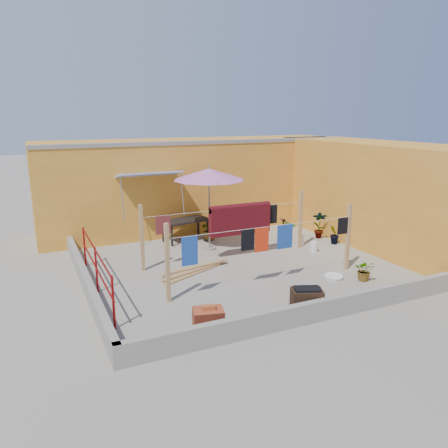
{
  "coord_description": "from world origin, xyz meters",
  "views": [
    {
      "loc": [
        -5.18,
        -10.13,
        4.06
      ],
      "look_at": [
        -0.35,
        0.3,
        1.17
      ],
      "focal_mm": 35.0,
      "sensor_mm": 36.0,
      "label": 1
    }
  ],
  "objects": [
    {
      "name": "parapet_front",
      "position": [
        0.0,
        -3.58,
        0.22
      ],
      "size": [
        8.3,
        0.16,
        0.44
      ],
      "primitive_type": "cube",
      "color": "gray",
      "rests_on": "ground"
    },
    {
      "name": "parapet_left",
      "position": [
        -4.08,
        0.0,
        0.22
      ],
      "size": [
        0.16,
        7.3,
        0.44
      ],
      "primitive_type": "cube",
      "color": "gray",
      "rests_on": "ground"
    },
    {
      "name": "wall_right",
      "position": [
        5.2,
        0.0,
        1.6
      ],
      "size": [
        2.4,
        9.0,
        3.2
      ],
      "primitive_type": "cube",
      "color": "orange",
      "rests_on": "ground"
    },
    {
      "name": "patio_umbrella",
      "position": [
        -0.15,
        1.8,
        2.31
      ],
      "size": [
        2.51,
        2.51,
        2.58
      ],
      "color": "gray",
      "rests_on": "ground"
    },
    {
      "name": "plant_back_a",
      "position": [
        0.29,
        2.75,
        0.36
      ],
      "size": [
        0.67,
        0.59,
        0.72
      ],
      "primitive_type": "imported",
      "rotation": [
        0.0,
        0.0,
        0.04
      ],
      "color": "#1B5E1C",
      "rests_on": "ground"
    },
    {
      "name": "water_jug_b",
      "position": [
        2.61,
        0.21,
        0.16
      ],
      "size": [
        0.23,
        0.23,
        0.36
      ],
      "color": "silver",
      "rests_on": "ground"
    },
    {
      "name": "brick_stack",
      "position": [
        -2.21,
        -3.0,
        0.22
      ],
      "size": [
        0.67,
        0.56,
        0.51
      ],
      "color": "#A73E26",
      "rests_on": "ground"
    },
    {
      "name": "plant_right_b",
      "position": [
        3.7,
        0.61,
        0.32
      ],
      "size": [
        0.45,
        0.45,
        0.64
      ],
      "primitive_type": "imported",
      "rotation": [
        0.0,
        0.0,
        3.91
      ],
      "color": "#1B5E1C",
      "rests_on": "ground"
    },
    {
      "name": "outdoor_table",
      "position": [
        -0.49,
        2.99,
        0.65
      ],
      "size": [
        1.63,
        1.01,
        0.72
      ],
      "color": "black",
      "rests_on": "ground"
    },
    {
      "name": "plant_right_a",
      "position": [
        3.7,
        1.4,
        0.46
      ],
      "size": [
        0.59,
        0.56,
        0.92
      ],
      "primitive_type": "imported",
      "rotation": [
        0.0,
        0.0,
        2.48
      ],
      "color": "#1B5E1C",
      "rests_on": "ground"
    },
    {
      "name": "red_railing",
      "position": [
        -3.85,
        -0.2,
        0.72
      ],
      "size": [
        0.05,
        4.2,
        1.1
      ],
      "color": "maroon",
      "rests_on": "ground"
    },
    {
      "name": "clothesline_rig",
      "position": [
        0.3,
        0.54,
        1.07
      ],
      "size": [
        5.09,
        2.35,
        1.8
      ],
      "color": "tan",
      "rests_on": "ground"
    },
    {
      "name": "ground",
      "position": [
        0.0,
        0.0,
        0.0
      ],
      "size": [
        80.0,
        80.0,
        0.0
      ],
      "primitive_type": "plane",
      "color": "#9E998E",
      "rests_on": "ground"
    },
    {
      "name": "lumber_pile",
      "position": [
        -1.33,
        0.05,
        0.07
      ],
      "size": [
        2.12,
        1.01,
        0.13
      ],
      "color": "tan",
      "rests_on": "ground"
    },
    {
      "name": "brazier",
      "position": [
        -0.06,
        -3.2,
        0.28
      ],
      "size": [
        0.75,
        0.63,
        0.57
      ],
      "color": "black",
      "rests_on": "ground"
    },
    {
      "name": "plant_right_c",
      "position": [
        2.35,
        -2.26,
        0.27
      ],
      "size": [
        0.64,
        0.64,
        0.54
      ],
      "primitive_type": "imported",
      "rotation": [
        0.0,
        0.0,
        5.49
      ],
      "color": "#1B5E1C",
      "rests_on": "ground"
    },
    {
      "name": "water_jug_a",
      "position": [
        2.62,
        0.95,
        0.17
      ],
      "size": [
        0.24,
        0.24,
        0.38
      ],
      "color": "silver",
      "rests_on": "ground"
    },
    {
      "name": "white_basin",
      "position": [
        1.75,
        -1.82,
        0.04
      ],
      "size": [
        0.49,
        0.49,
        0.09
      ],
      "color": "silver",
      "rests_on": "ground"
    },
    {
      "name": "green_hose",
      "position": [
        3.7,
        3.2,
        0.03
      ],
      "size": [
        0.47,
        0.47,
        0.07
      ],
      "color": "#176A1D",
      "rests_on": "ground"
    },
    {
      "name": "plant_back_b",
      "position": [
        2.63,
        1.93,
        0.35
      ],
      "size": [
        0.41,
        0.41,
        0.7
      ],
      "primitive_type": "imported",
      "rotation": [
        0.0,
        0.0,
        1.61
      ],
      "color": "#1B5E1C",
      "rests_on": "ground"
    },
    {
      "name": "wall_back",
      "position": [
        0.5,
        4.69,
        1.61
      ],
      "size": [
        11.0,
        3.27,
        3.21
      ],
      "color": "orange",
      "rests_on": "ground"
    }
  ]
}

